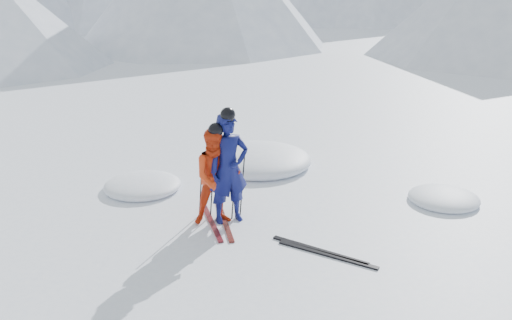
{
  "coord_description": "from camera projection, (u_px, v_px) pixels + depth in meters",
  "views": [
    {
      "loc": [
        -2.42,
        -8.62,
        4.25
      ],
      "look_at": [
        -1.94,
        0.5,
        1.1
      ],
      "focal_mm": 38.0,
      "sensor_mm": 36.0,
      "label": 1
    }
  ],
  "objects": [
    {
      "name": "ski_loose_b",
      "position": [
        327.0,
        255.0,
        8.61
      ],
      "size": [
        1.46,
        1.02,
        0.03
      ],
      "primitive_type": "cube",
      "rotation": [
        0.0,
        0.0,
        0.98
      ],
      "color": "black",
      "rests_on": "ground"
    },
    {
      "name": "ski_worn_right",
      "position": [
        224.0,
        221.0,
        9.79
      ],
      "size": [
        0.34,
        1.69,
        0.03
      ],
      "primitive_type": "cube",
      "rotation": [
        0.0,
        0.0,
        0.15
      ],
      "color": "black",
      "rests_on": "ground"
    },
    {
      "name": "snow_lumps",
      "position": [
        278.0,
        177.0,
        11.92
      ],
      "size": [
        9.63,
        6.86,
        0.55
      ],
      "color": "white",
      "rests_on": "ground"
    },
    {
      "name": "skier_blue",
      "position": [
        229.0,
        169.0,
        9.53
      ],
      "size": [
        0.85,
        0.71,
        1.99
      ],
      "primitive_type": "imported",
      "rotation": [
        0.0,
        0.0,
        0.37
      ],
      "color": "#0D1251",
      "rests_on": "ground"
    },
    {
      "name": "pole_blue_left",
      "position": [
        212.0,
        183.0,
        9.76
      ],
      "size": [
        0.13,
        0.09,
        1.33
      ],
      "primitive_type": "cylinder",
      "rotation": [
        0.05,
        0.08,
        0.0
      ],
      "color": "black",
      "rests_on": "ground"
    },
    {
      "name": "ski_loose_a",
      "position": [
        319.0,
        250.0,
        8.75
      ],
      "size": [
        1.43,
        1.07,
        0.03
      ],
      "primitive_type": "cube",
      "rotation": [
        0.0,
        0.0,
        0.94
      ],
      "color": "black",
      "rests_on": "ground"
    },
    {
      "name": "pole_red_left",
      "position": [
        201.0,
        187.0,
        9.82
      ],
      "size": [
        0.12,
        0.09,
        1.16
      ],
      "primitive_type": "cylinder",
      "rotation": [
        0.06,
        0.08,
        0.0
      ],
      "color": "black",
      "rests_on": "ground"
    },
    {
      "name": "pole_red_right",
      "position": [
        234.0,
        189.0,
        9.76
      ],
      "size": [
        0.12,
        0.08,
        1.16
      ],
      "primitive_type": "cylinder",
      "rotation": [
        -0.05,
        0.08,
        0.0
      ],
      "color": "black",
      "rests_on": "ground"
    },
    {
      "name": "pole_blue_right",
      "position": [
        243.0,
        181.0,
        9.88
      ],
      "size": [
        0.13,
        0.08,
        1.33
      ],
      "primitive_type": "cylinder",
      "rotation": [
        -0.04,
        0.08,
        0.0
      ],
      "color": "black",
      "rests_on": "ground"
    },
    {
      "name": "ski_worn_left",
      "position": [
        211.0,
        221.0,
        9.78
      ],
      "size": [
        0.46,
        1.68,
        0.03
      ],
      "primitive_type": "cube",
      "rotation": [
        0.0,
        0.0,
        0.22
      ],
      "color": "black",
      "rests_on": "ground"
    },
    {
      "name": "ground",
      "position": [
        366.0,
        226.0,
        9.64
      ],
      "size": [
        160.0,
        160.0,
        0.0
      ],
      "primitive_type": "plane",
      "color": "white",
      "rests_on": "ground"
    },
    {
      "name": "skier_red",
      "position": [
        217.0,
        177.0,
        9.51
      ],
      "size": [
        0.95,
        0.8,
        1.74
      ],
      "primitive_type": "imported",
      "rotation": [
        0.0,
        0.0,
        0.19
      ],
      "color": "red",
      "rests_on": "ground"
    }
  ]
}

